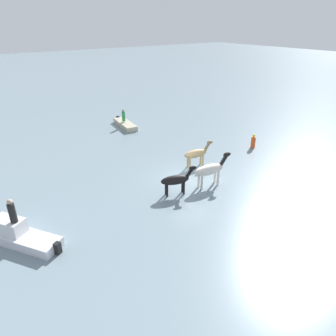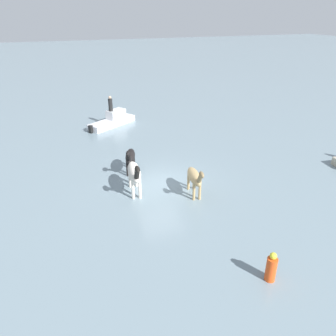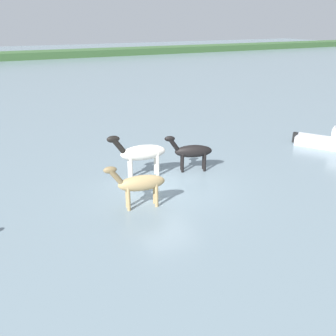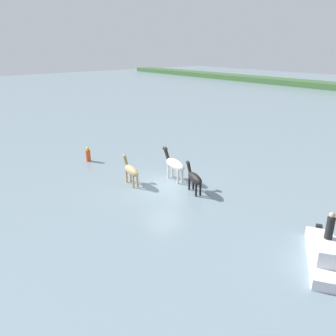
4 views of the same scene
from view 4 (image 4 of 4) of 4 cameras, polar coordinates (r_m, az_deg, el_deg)
The scene contains 7 objects.
ground_plane at distance 21.83m, azimuth -0.75°, elevation -3.29°, with size 189.98×189.98×0.00m, color gray.
horse_mid_herd at distance 22.65m, azimuth 1.09°, elevation 0.66°, with size 2.65×0.87×2.04m.
horse_gray_outer at distance 20.83m, azimuth 4.48°, elevation -1.69°, with size 2.21×1.07×1.73m.
horse_dun_straggler at distance 22.09m, azimuth -6.26°, elevation -0.38°, with size 2.30×0.81×1.78m.
boat_skiff_near at distance 16.03m, azimuth 24.83°, elevation -13.44°, with size 3.24×4.14×1.33m.
person_helmsman_aft at distance 15.40m, azimuth 25.75°, elevation -8.90°, with size 0.32×0.32×1.19m.
buoy_channel_marker at distance 27.31m, azimuth -13.36°, elevation 2.18°, with size 0.36×0.36×1.14m.
Camera 4 is at (15.65, -12.49, 8.68)m, focal length 36.01 mm.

